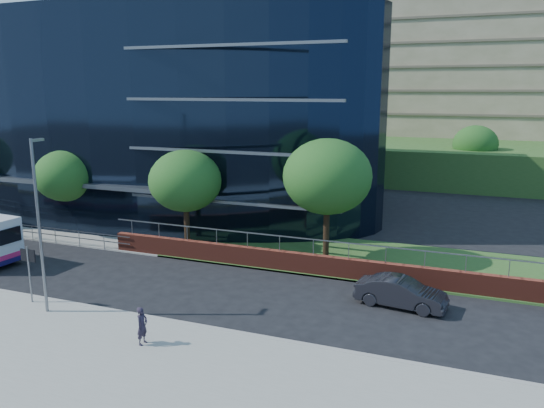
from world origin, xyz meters
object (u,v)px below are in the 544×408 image
at_px(tree_far_b, 66,176).
at_px(streetlight_east, 39,221).
at_px(street_sign, 29,262).
at_px(pedestrian, 142,326).
at_px(parked_car, 401,292).
at_px(tree_far_c, 185,181).
at_px(tree_far_d, 327,177).
at_px(tree_dist_e, 475,144).

distance_m(tree_far_b, streetlight_east, 14.74).
distance_m(street_sign, pedestrian, 7.81).
height_order(parked_car, pedestrian, pedestrian).
bearing_deg(tree_far_c, parked_car, -17.28).
distance_m(tree_far_d, tree_dist_e, 31.06).
bearing_deg(tree_far_b, parked_car, -11.48).
relative_size(street_sign, pedestrian, 1.78).
xyz_separation_m(tree_far_b, tree_far_c, (10.00, -0.50, 0.33)).
relative_size(streetlight_east, parked_car, 1.86).
bearing_deg(streetlight_east, tree_far_d, 50.60).
distance_m(tree_far_b, tree_dist_e, 40.74).
bearing_deg(street_sign, tree_far_b, 124.08).
distance_m(street_sign, tree_far_b, 13.54).
bearing_deg(tree_dist_e, tree_far_d, -104.93).
height_order(tree_far_c, streetlight_east, streetlight_east).
xyz_separation_m(tree_far_c, pedestrian, (5.02, -12.33, -3.60)).
height_order(tree_far_c, pedestrian, tree_far_c).
distance_m(streetlight_east, parked_car, 17.04).
distance_m(tree_far_d, pedestrian, 14.55).
xyz_separation_m(street_sign, pedestrian, (7.52, -1.75, -1.21)).
bearing_deg(street_sign, tree_dist_e, 64.88).
bearing_deg(tree_far_c, tree_dist_e, 61.26).
height_order(tree_dist_e, parked_car, tree_dist_e).
height_order(street_sign, tree_dist_e, tree_dist_e).
height_order(tree_far_d, tree_dist_e, tree_far_d).
bearing_deg(street_sign, tree_far_d, 45.22).
bearing_deg(tree_dist_e, parked_car, -94.54).
relative_size(street_sign, tree_far_d, 0.38).
relative_size(tree_far_c, parked_car, 1.51).
height_order(tree_far_c, tree_dist_e, same).
bearing_deg(pedestrian, tree_dist_e, -15.33).
bearing_deg(street_sign, pedestrian, -13.08).
bearing_deg(pedestrian, tree_far_b, 49.61).
distance_m(tree_dist_e, parked_car, 35.73).
height_order(street_sign, parked_car, street_sign).
bearing_deg(parked_car, street_sign, 117.50).
height_order(tree_far_b, tree_dist_e, tree_dist_e).
bearing_deg(parked_car, tree_dist_e, 2.67).
distance_m(street_sign, streetlight_east, 2.80).
distance_m(tree_far_b, pedestrian, 20.02).
xyz_separation_m(streetlight_east, parked_car, (15.19, 6.76, -3.73)).
xyz_separation_m(street_sign, streetlight_east, (1.50, -0.59, 2.29)).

